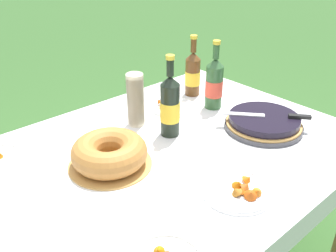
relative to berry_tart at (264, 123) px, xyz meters
The scene contains 11 objects.
garden_table 0.46m from the berry_tart, 162.06° to the left, with size 1.50×1.07×0.71m.
tablecloth 0.45m from the berry_tart, 162.06° to the left, with size 1.51×1.08×0.10m.
berry_tart is the anchor object (origin of this frame).
serving_knife 0.05m from the berry_tart, 49.58° to the right, with size 0.26×0.30×0.01m.
bundt_cake 0.66m from the berry_tart, 162.37° to the left, with size 0.30×0.30×0.10m.
cup_stack 0.54m from the berry_tart, 133.88° to the left, with size 0.07×0.07×0.23m.
cider_bottle_green 0.30m from the berry_tart, 90.26° to the left, with size 0.08×0.08×0.32m.
cider_bottle_amber 0.46m from the berry_tart, 85.87° to the left, with size 0.08×0.08×0.30m.
juice_bottle_red 0.41m from the berry_tart, 144.94° to the left, with size 0.08×0.08×0.33m.
snack_plate_right 0.43m from the berry_tart, 111.16° to the left, with size 0.21×0.21×0.06m.
snack_plate_far 0.46m from the berry_tart, 154.10° to the right, with size 0.23×0.23×0.05m.
Camera 1 is at (-0.79, -0.90, 1.47)m, focal length 40.00 mm.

